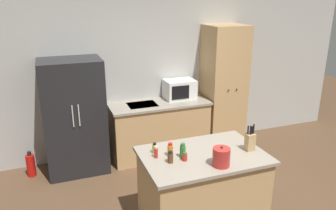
% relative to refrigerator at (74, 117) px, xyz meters
% --- Properties ---
extents(wall_back, '(7.20, 0.06, 2.60)m').
position_rel_refrigerator_xyz_m(wall_back, '(1.27, 0.35, 0.47)').
color(wall_back, '#B2B2AD').
rests_on(wall_back, ground_plane).
extents(refrigerator, '(0.84, 0.67, 1.66)m').
position_rel_refrigerator_xyz_m(refrigerator, '(0.00, 0.00, 0.00)').
color(refrigerator, black).
rests_on(refrigerator, ground_plane).
extents(back_counter, '(1.56, 0.63, 0.89)m').
position_rel_refrigerator_xyz_m(back_counter, '(1.29, 0.02, -0.38)').
color(back_counter, tan).
rests_on(back_counter, ground_plane).
extents(pantry_cabinet, '(0.63, 0.59, 2.04)m').
position_rel_refrigerator_xyz_m(pantry_cabinet, '(2.42, 0.04, 0.19)').
color(pantry_cabinet, tan).
rests_on(pantry_cabinet, ground_plane).
extents(kitchen_island, '(1.30, 0.87, 0.89)m').
position_rel_refrigerator_xyz_m(kitchen_island, '(1.15, -1.79, -0.38)').
color(kitchen_island, tan).
rests_on(kitchen_island, ground_plane).
extents(microwave, '(0.48, 0.36, 0.31)m').
position_rel_refrigerator_xyz_m(microwave, '(1.67, 0.12, 0.21)').
color(microwave, white).
rests_on(microwave, back_counter).
extents(knife_block, '(0.09, 0.08, 0.30)m').
position_rel_refrigerator_xyz_m(knife_block, '(1.66, -1.89, 0.17)').
color(knife_block, tan).
rests_on(knife_block, kitchen_island).
extents(spice_bottle_tall_dark, '(0.04, 0.04, 0.13)m').
position_rel_refrigerator_xyz_m(spice_bottle_tall_dark, '(0.67, -1.70, 0.12)').
color(spice_bottle_tall_dark, '#B2281E').
rests_on(spice_bottle_tall_dark, kitchen_island).
extents(spice_bottle_short_red, '(0.05, 0.05, 0.12)m').
position_rel_refrigerator_xyz_m(spice_bottle_short_red, '(0.69, -1.59, 0.12)').
color(spice_bottle_short_red, gold).
rests_on(spice_bottle_short_red, kitchen_island).
extents(spice_bottle_amber_oil, '(0.05, 0.05, 0.09)m').
position_rel_refrigerator_xyz_m(spice_bottle_amber_oil, '(0.92, -1.86, 0.11)').
color(spice_bottle_amber_oil, '#B2281E').
rests_on(spice_bottle_amber_oil, kitchen_island).
extents(spice_bottle_green_herb, '(0.06, 0.06, 0.12)m').
position_rel_refrigerator_xyz_m(spice_bottle_green_herb, '(0.77, -1.85, 0.12)').
color(spice_bottle_green_herb, '#563319').
rests_on(spice_bottle_green_herb, kitchen_island).
extents(spice_bottle_pale_salt, '(0.06, 0.06, 0.16)m').
position_rel_refrigerator_xyz_m(spice_bottle_pale_salt, '(0.93, -1.79, 0.14)').
color(spice_bottle_pale_salt, '#337033').
rests_on(spice_bottle_pale_salt, kitchen_island).
extents(spice_bottle_orange_cap, '(0.06, 0.06, 0.15)m').
position_rel_refrigerator_xyz_m(spice_bottle_orange_cap, '(0.82, -1.71, 0.13)').
color(spice_bottle_orange_cap, orange).
rests_on(spice_bottle_orange_cap, kitchen_island).
extents(kettle, '(0.17, 0.17, 0.21)m').
position_rel_refrigerator_xyz_m(kettle, '(1.21, -2.08, 0.16)').
color(kettle, '#B72D28').
rests_on(kettle, kitchen_island).
extents(fire_extinguisher, '(0.12, 0.12, 0.38)m').
position_rel_refrigerator_xyz_m(fire_extinguisher, '(-0.66, 0.02, -0.66)').
color(fire_extinguisher, red).
rests_on(fire_extinguisher, ground_plane).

